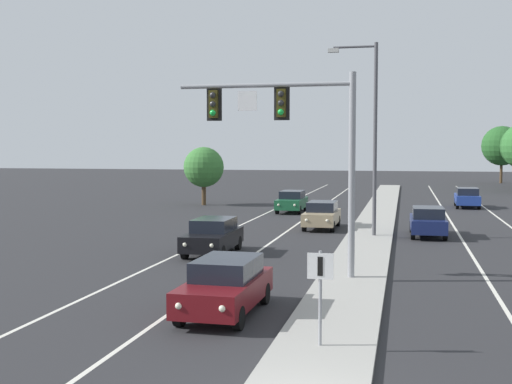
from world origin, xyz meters
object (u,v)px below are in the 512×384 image
Objects in this scene: street_lamp_median at (371,127)px; car_oncoming_tan at (322,215)px; car_oncoming_darkred at (226,285)px; car_oncoming_black at (213,236)px; car_receding_navy at (428,221)px; tree_far_left_a at (204,167)px; car_oncoming_green at (292,201)px; median_sign_post at (320,284)px; overhead_signal_mast at (296,132)px; car_receding_blue at (467,197)px; tree_far_right_b at (502,146)px.

street_lamp_median is 2.24× the size of car_oncoming_tan.
car_oncoming_darkred is 10.74m from car_oncoming_black.
car_receding_navy is (3.00, 1.27, -4.97)m from street_lamp_median.
tree_far_left_a is at bearing 108.15° from car_oncoming_darkred.
street_lamp_median is 15.22m from car_oncoming_green.
car_oncoming_green is at bearing 109.69° from car_oncoming_tan.
median_sign_post is at bearing -79.29° from car_oncoming_green.
car_receding_navy is (5.05, 12.94, -4.47)m from overhead_signal_mast.
overhead_signal_mast is 15.81m from car_oncoming_tan.
car_receding_navy is (5.95, -2.20, 0.00)m from car_oncoming_tan.
car_receding_blue is at bearing 74.59° from overhead_signal_mast.
car_receding_blue is at bearing 75.19° from car_oncoming_darkred.
street_lamp_median reaches higher than tree_far_right_b.
street_lamp_median reaches higher than car_oncoming_green.
car_oncoming_black is 0.58× the size of tree_far_right_b.
overhead_signal_mast reaches higher than car_receding_blue.
car_oncoming_black is 1.00× the size of car_receding_blue.
street_lamp_median is 2.22× the size of car_oncoming_darkred.
overhead_signal_mast is 1.60× the size of car_receding_blue.
car_oncoming_green is 51.29m from tree_far_right_b.
median_sign_post is 4.28m from car_oncoming_darkred.
overhead_signal_mast is 0.93× the size of tree_far_right_b.
car_oncoming_darkred is 36.48m from tree_far_left_a.
street_lamp_median is at bearing -103.64° from tree_far_right_b.
car_oncoming_black is 1.00× the size of car_receding_navy.
car_oncoming_green is (-6.33, 12.92, -4.97)m from street_lamp_median.
car_receding_blue is at bearing 80.43° from median_sign_post.
street_lamp_median is 1.30× the size of tree_far_right_b.
car_oncoming_black is at bearing -107.51° from tree_far_right_b.
car_oncoming_tan is (-0.90, 15.14, -4.47)m from overhead_signal_mast.
car_receding_blue is (3.62, 18.51, 0.00)m from car_receding_navy.
tree_far_right_b reaches higher than car_oncoming_green.
car_oncoming_green is at bearing -114.01° from tree_far_right_b.
tree_far_left_a is at bearing 150.93° from car_oncoming_green.
median_sign_post is 0.46× the size of tree_far_left_a.
street_lamp_median is 2.08× the size of tree_far_left_a.
car_oncoming_green is (0.19, 19.86, 0.00)m from car_oncoming_black.
car_oncoming_darkred is at bearing -102.93° from tree_far_right_b.
car_receding_navy is at bearing 40.76° from car_oncoming_black.
tree_far_right_b is (16.52, 71.29, -0.25)m from overhead_signal_mast.
street_lamp_median reaches higher than median_sign_post.
median_sign_post reaches higher than car_oncoming_black.
car_receding_navy is at bearing -101.06° from car_receding_blue.
car_oncoming_black is 29.77m from car_receding_blue.
median_sign_post reaches higher than car_oncoming_darkred.
tree_far_right_b is at bearing 72.49° from car_oncoming_black.
car_receding_blue is (12.94, 6.86, 0.00)m from car_oncoming_green.
median_sign_post reaches higher than car_receding_blue.
car_receding_blue is (8.67, 31.45, -4.47)m from overhead_signal_mast.
street_lamp_median reaches higher than car_receding_navy.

